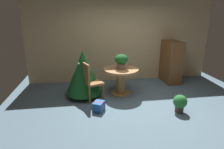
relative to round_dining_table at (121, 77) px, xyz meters
name	(u,v)px	position (x,y,z in m)	size (l,w,h in m)	color
ground_plane	(138,109)	(0.24, -0.96, -0.49)	(6.60, 6.60, 0.00)	slate
back_wall_panel	(121,41)	(0.24, 1.24, 0.81)	(6.00, 0.10, 2.60)	tan
round_dining_table	(121,77)	(0.00, 0.00, 0.00)	(0.95, 0.95, 0.72)	#B27F4C
flower_vase	(121,60)	(0.00, -0.01, 0.47)	(0.35, 0.35, 0.40)	#665B51
wooden_chair_left	(90,80)	(-0.85, -0.31, 0.06)	(0.55, 0.55, 0.99)	brown
holiday_tree	(83,72)	(-1.01, -0.03, 0.20)	(0.96, 0.96, 1.27)	brown
gift_box_blue	(99,106)	(-0.70, -0.91, -0.38)	(0.32, 0.34, 0.22)	#1E569E
wooden_cabinet	(171,62)	(1.80, 0.77, 0.18)	(0.47, 0.80, 1.34)	brown
potted_plant	(180,103)	(1.11, -1.25, -0.26)	(0.31, 0.31, 0.42)	#4C382D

